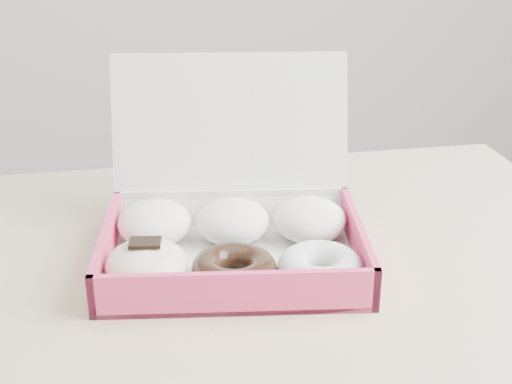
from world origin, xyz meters
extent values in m
cube|color=tan|center=(0.00, 0.00, 0.73)|extent=(1.20, 0.80, 0.04)
cylinder|color=tan|center=(0.55, 0.35, 0.35)|extent=(0.05, 0.05, 0.71)
cube|color=silver|center=(0.15, 0.09, 0.75)|extent=(0.30, 0.24, 0.01)
cube|color=#D83665|center=(0.14, -0.01, 0.77)|extent=(0.28, 0.04, 0.05)
cube|color=silver|center=(0.16, 0.19, 0.77)|extent=(0.28, 0.04, 0.05)
cube|color=#D83665|center=(0.02, 0.11, 0.77)|extent=(0.03, 0.20, 0.05)
cube|color=#D83665|center=(0.28, 0.07, 0.77)|extent=(0.03, 0.20, 0.05)
cube|color=silver|center=(0.17, 0.21, 0.85)|extent=(0.28, 0.11, 0.19)
ellipsoid|color=white|center=(0.07, 0.15, 0.78)|extent=(0.09, 0.09, 0.05)
ellipsoid|color=white|center=(0.16, 0.14, 0.78)|extent=(0.09, 0.09, 0.05)
ellipsoid|color=white|center=(0.24, 0.12, 0.78)|extent=(0.09, 0.09, 0.05)
ellipsoid|color=beige|center=(0.06, 0.05, 0.78)|extent=(0.09, 0.09, 0.05)
cube|color=black|center=(0.06, 0.05, 0.80)|extent=(0.03, 0.03, 0.00)
torus|color=black|center=(0.14, 0.04, 0.77)|extent=(0.10, 0.10, 0.03)
torus|color=silver|center=(0.23, 0.03, 0.77)|extent=(0.10, 0.10, 0.03)
camera|label=1|loc=(0.05, -0.58, 1.13)|focal=50.00mm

